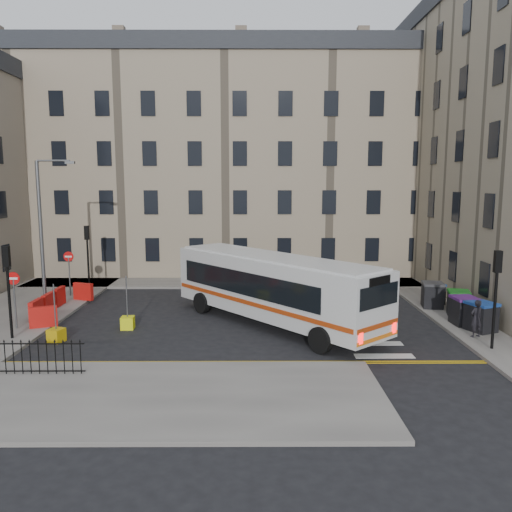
{
  "coord_description": "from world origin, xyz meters",
  "views": [
    {
      "loc": [
        -1.29,
        -25.37,
        6.94
      ],
      "look_at": [
        -1.16,
        1.59,
        3.0
      ],
      "focal_mm": 35.0,
      "sensor_mm": 36.0,
      "label": 1
    }
  ],
  "objects_px": {
    "wheelie_bin_a": "(481,316)",
    "wheelie_bin_c": "(458,303)",
    "wheelie_bin_d": "(432,295)",
    "wheelie_bin_e": "(435,293)",
    "streetlamp": "(41,231)",
    "pedestrian": "(476,318)",
    "bollard_yellow": "(56,335)",
    "bus": "(273,286)",
    "bollard_chevron": "(128,323)",
    "wheelie_bin_b": "(464,311)"
  },
  "relations": [
    {
      "from": "wheelie_bin_c",
      "to": "wheelie_bin_e",
      "type": "relative_size",
      "value": 1.24
    },
    {
      "from": "streetlamp",
      "to": "bollard_yellow",
      "type": "height_order",
      "value": "streetlamp"
    },
    {
      "from": "streetlamp",
      "to": "bollard_chevron",
      "type": "bearing_deg",
      "value": -36.11
    },
    {
      "from": "wheelie_bin_a",
      "to": "wheelie_bin_e",
      "type": "height_order",
      "value": "wheelie_bin_a"
    },
    {
      "from": "pedestrian",
      "to": "bollard_chevron",
      "type": "bearing_deg",
      "value": -26.87
    },
    {
      "from": "wheelie_bin_c",
      "to": "wheelie_bin_e",
      "type": "height_order",
      "value": "wheelie_bin_c"
    },
    {
      "from": "bollard_yellow",
      "to": "wheelie_bin_b",
      "type": "bearing_deg",
      "value": 6.51
    },
    {
      "from": "streetlamp",
      "to": "wheelie_bin_e",
      "type": "height_order",
      "value": "streetlamp"
    },
    {
      "from": "wheelie_bin_a",
      "to": "wheelie_bin_e",
      "type": "relative_size",
      "value": 1.35
    },
    {
      "from": "bus",
      "to": "bollard_chevron",
      "type": "height_order",
      "value": "bus"
    },
    {
      "from": "bus",
      "to": "pedestrian",
      "type": "bearing_deg",
      "value": -56.36
    },
    {
      "from": "bus",
      "to": "bollard_chevron",
      "type": "distance_m",
      "value": 7.23
    },
    {
      "from": "streetlamp",
      "to": "wheelie_bin_a",
      "type": "height_order",
      "value": "streetlamp"
    },
    {
      "from": "wheelie_bin_c",
      "to": "bollard_chevron",
      "type": "bearing_deg",
      "value": -159.43
    },
    {
      "from": "wheelie_bin_b",
      "to": "bollard_chevron",
      "type": "xyz_separation_m",
      "value": [
        -16.25,
        -0.18,
        -0.54
      ]
    },
    {
      "from": "bus",
      "to": "bollard_yellow",
      "type": "height_order",
      "value": "bus"
    },
    {
      "from": "bus",
      "to": "wheelie_bin_c",
      "type": "height_order",
      "value": "bus"
    },
    {
      "from": "wheelie_bin_d",
      "to": "pedestrian",
      "type": "relative_size",
      "value": 0.85
    },
    {
      "from": "wheelie_bin_a",
      "to": "bollard_chevron",
      "type": "height_order",
      "value": "wheelie_bin_a"
    },
    {
      "from": "bus",
      "to": "wheelie_bin_c",
      "type": "bearing_deg",
      "value": -34.54
    },
    {
      "from": "wheelie_bin_c",
      "to": "pedestrian",
      "type": "xyz_separation_m",
      "value": [
        -0.66,
        -3.54,
        0.18
      ]
    },
    {
      "from": "wheelie_bin_d",
      "to": "wheelie_bin_e",
      "type": "relative_size",
      "value": 1.24
    },
    {
      "from": "wheelie_bin_a",
      "to": "wheelie_bin_b",
      "type": "relative_size",
      "value": 1.14
    },
    {
      "from": "wheelie_bin_b",
      "to": "pedestrian",
      "type": "distance_m",
      "value": 2.02
    },
    {
      "from": "wheelie_bin_b",
      "to": "bollard_chevron",
      "type": "distance_m",
      "value": 16.26
    },
    {
      "from": "streetlamp",
      "to": "wheelie_bin_a",
      "type": "bearing_deg",
      "value": -12.7
    },
    {
      "from": "pedestrian",
      "to": "bollard_chevron",
      "type": "relative_size",
      "value": 2.82
    },
    {
      "from": "pedestrian",
      "to": "wheelie_bin_d",
      "type": "bearing_deg",
      "value": -110.16
    },
    {
      "from": "wheelie_bin_a",
      "to": "wheelie_bin_c",
      "type": "distance_m",
      "value": 2.62
    },
    {
      "from": "wheelie_bin_c",
      "to": "bollard_chevron",
      "type": "relative_size",
      "value": 2.37
    },
    {
      "from": "wheelie_bin_c",
      "to": "bus",
      "type": "bearing_deg",
      "value": -159.29
    },
    {
      "from": "wheelie_bin_b",
      "to": "wheelie_bin_d",
      "type": "xyz_separation_m",
      "value": [
        -0.32,
        3.41,
        0.01
      ]
    },
    {
      "from": "streetlamp",
      "to": "pedestrian",
      "type": "height_order",
      "value": "streetlamp"
    },
    {
      "from": "streetlamp",
      "to": "wheelie_bin_e",
      "type": "bearing_deg",
      "value": 1.19
    },
    {
      "from": "wheelie_bin_b",
      "to": "wheelie_bin_c",
      "type": "distance_m",
      "value": 1.59
    },
    {
      "from": "wheelie_bin_c",
      "to": "bollard_yellow",
      "type": "relative_size",
      "value": 2.37
    },
    {
      "from": "bus",
      "to": "wheelie_bin_d",
      "type": "height_order",
      "value": "bus"
    },
    {
      "from": "wheelie_bin_a",
      "to": "bollard_yellow",
      "type": "bearing_deg",
      "value": 159.68
    },
    {
      "from": "wheelie_bin_d",
      "to": "bus",
      "type": "bearing_deg",
      "value": -151.73
    },
    {
      "from": "streetlamp",
      "to": "wheelie_bin_c",
      "type": "height_order",
      "value": "streetlamp"
    },
    {
      "from": "pedestrian",
      "to": "wheelie_bin_b",
      "type": "bearing_deg",
      "value": -119.02
    },
    {
      "from": "wheelie_bin_d",
      "to": "pedestrian",
      "type": "bearing_deg",
      "value": -79.4
    },
    {
      "from": "wheelie_bin_c",
      "to": "wheelie_bin_e",
      "type": "distance_m",
      "value": 2.86
    },
    {
      "from": "bus",
      "to": "pedestrian",
      "type": "distance_m",
      "value": 9.34
    },
    {
      "from": "bollard_chevron",
      "to": "wheelie_bin_c",
      "type": "bearing_deg",
      "value": 5.95
    },
    {
      "from": "bus",
      "to": "wheelie_bin_a",
      "type": "distance_m",
      "value": 9.77
    },
    {
      "from": "streetlamp",
      "to": "pedestrian",
      "type": "xyz_separation_m",
      "value": [
        21.6,
        -5.93,
        -3.34
      ]
    },
    {
      "from": "bus",
      "to": "wheelie_bin_a",
      "type": "relative_size",
      "value": 7.18
    },
    {
      "from": "wheelie_bin_e",
      "to": "pedestrian",
      "type": "bearing_deg",
      "value": -97.52
    },
    {
      "from": "wheelie_bin_a",
      "to": "wheelie_bin_d",
      "type": "height_order",
      "value": "wheelie_bin_d"
    }
  ]
}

